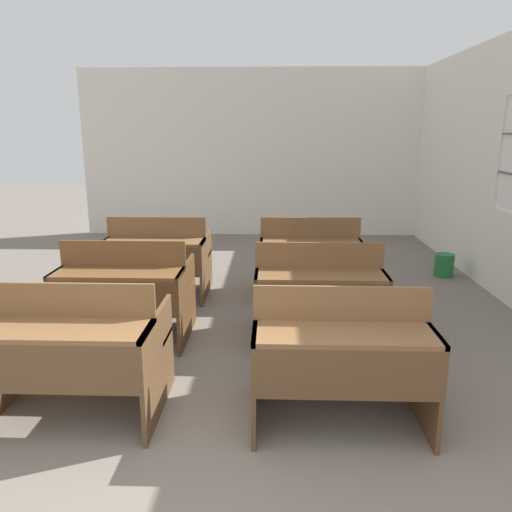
% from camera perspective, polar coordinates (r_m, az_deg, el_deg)
% --- Properties ---
extents(wall_back, '(5.81, 0.06, 2.80)m').
position_cam_1_polar(wall_back, '(8.71, -0.53, 11.61)').
color(wall_back, white).
rests_on(wall_back, ground_plane).
extents(bench_front_left, '(1.07, 0.82, 0.89)m').
position_cam_1_polar(bench_front_left, '(3.40, -20.07, -9.91)').
color(bench_front_left, brown).
rests_on(bench_front_left, ground_plane).
extents(bench_front_right, '(1.07, 0.82, 0.89)m').
position_cam_1_polar(bench_front_right, '(3.19, 9.53, -10.87)').
color(bench_front_right, brown).
rests_on(bench_front_right, ground_plane).
extents(bench_second_left, '(1.07, 0.82, 0.89)m').
position_cam_1_polar(bench_second_left, '(4.47, -14.69, -3.75)').
color(bench_second_left, '#52351C').
rests_on(bench_second_left, ground_plane).
extents(bench_second_right, '(1.07, 0.82, 0.89)m').
position_cam_1_polar(bench_second_right, '(4.29, 7.12, -4.13)').
color(bench_second_right, brown).
rests_on(bench_second_right, ground_plane).
extents(bench_third_left, '(1.07, 0.82, 0.89)m').
position_cam_1_polar(bench_third_left, '(5.56, -11.14, -0.02)').
color(bench_third_left, brown).
rests_on(bench_third_left, ground_plane).
extents(bench_third_right, '(1.07, 0.82, 0.89)m').
position_cam_1_polar(bench_third_right, '(5.46, 6.14, -0.11)').
color(bench_third_right, brown).
rests_on(bench_third_right, ground_plane).
extents(wastepaper_bin, '(0.24, 0.24, 0.29)m').
position_cam_1_polar(wastepaper_bin, '(6.71, 20.69, -0.96)').
color(wastepaper_bin, '#1E6B33').
rests_on(wastepaper_bin, ground_plane).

